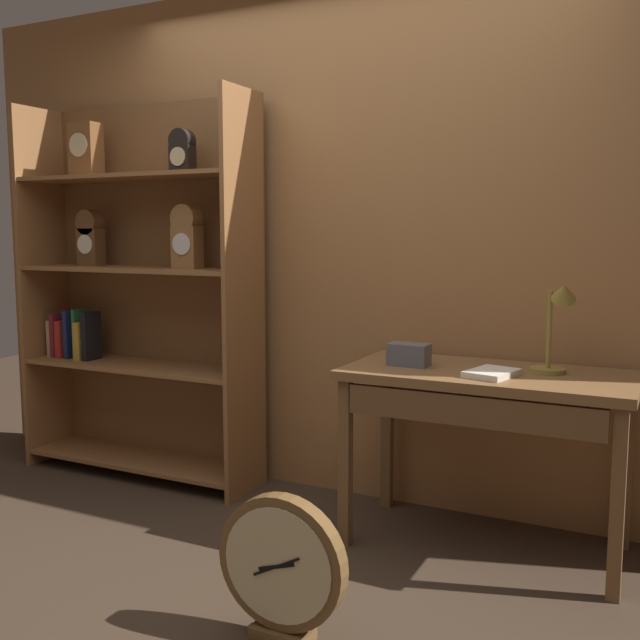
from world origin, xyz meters
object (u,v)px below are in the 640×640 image
(bookshelf, at_px, (138,291))
(round_clock_large, at_px, (282,567))
(toolbox_small, at_px, (409,355))
(open_repair_manual, at_px, (492,373))
(workbench, at_px, (486,395))
(desk_lamp, at_px, (557,322))

(bookshelf, xyz_separation_m, round_clock_large, (1.55, -1.15, -0.77))
(bookshelf, height_order, toolbox_small, bookshelf)
(open_repair_manual, distance_m, round_clock_large, 1.15)
(bookshelf, relative_size, open_repair_manual, 9.29)
(workbench, xyz_separation_m, desk_lamp, (0.26, 0.07, 0.32))
(bookshelf, height_order, round_clock_large, bookshelf)
(round_clock_large, bearing_deg, bookshelf, 143.52)
(bookshelf, height_order, open_repair_manual, bookshelf)
(workbench, distance_m, toolbox_small, 0.37)
(workbench, distance_m, desk_lamp, 0.42)
(toolbox_small, bearing_deg, round_clock_large, -94.90)
(bookshelf, distance_m, toolbox_small, 1.65)
(workbench, xyz_separation_m, open_repair_manual, (0.04, -0.08, 0.11))
(desk_lamp, bearing_deg, workbench, -165.71)
(bookshelf, distance_m, open_repair_manual, 2.04)
(desk_lamp, relative_size, open_repair_manual, 1.83)
(workbench, bearing_deg, bookshelf, 175.51)
(workbench, height_order, desk_lamp, desk_lamp)
(toolbox_small, bearing_deg, bookshelf, 174.33)
(open_repair_manual, bearing_deg, round_clock_large, -103.04)
(bookshelf, bearing_deg, open_repair_manual, -6.70)
(round_clock_large, bearing_deg, workbench, 66.92)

